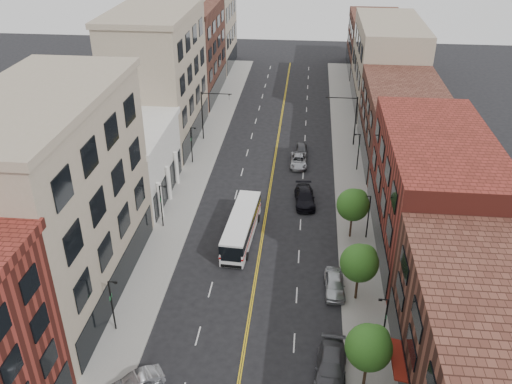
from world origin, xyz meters
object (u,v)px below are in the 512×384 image
(car_parked_far, at_px, (334,284))
(car_lane_behind, at_px, (251,203))
(car_lane_c, at_px, (302,149))
(city_bus, at_px, (241,226))
(car_angle_b, at_px, (137,383))
(car_lane_b, at_px, (299,161))
(car_lane_a, at_px, (305,197))
(car_parked_mid, at_px, (331,367))

(car_parked_far, xyz_separation_m, car_lane_behind, (-9.20, 13.74, 0.03))
(car_lane_behind, bearing_deg, car_lane_c, -108.81)
(city_bus, relative_size, car_lane_behind, 2.24)
(car_angle_b, relative_size, car_lane_b, 0.83)
(car_parked_far, bearing_deg, car_lane_a, 99.03)
(car_lane_a, relative_size, car_lane_b, 1.14)
(car_angle_b, relative_size, car_lane_c, 1.01)
(city_bus, distance_m, car_angle_b, 21.15)
(car_lane_behind, relative_size, car_lane_b, 1.01)
(car_parked_mid, relative_size, car_lane_behind, 1.13)
(city_bus, xyz_separation_m, car_parked_far, (9.55, -7.64, -0.85))
(city_bus, height_order, car_parked_far, city_bus)
(car_lane_c, bearing_deg, car_lane_behind, -109.94)
(car_parked_mid, distance_m, car_parked_far, 10.05)
(car_lane_b, bearing_deg, car_angle_b, -106.91)
(car_angle_b, height_order, car_parked_far, car_parked_far)
(car_lane_b, bearing_deg, car_lane_c, 83.63)
(city_bus, relative_size, car_angle_b, 2.75)
(car_parked_far, bearing_deg, car_lane_behind, 121.85)
(city_bus, relative_size, car_lane_c, 2.78)
(car_angle_b, height_order, car_lane_behind, car_lane_behind)
(car_angle_b, height_order, car_lane_c, car_lane_c)
(car_parked_mid, relative_size, car_lane_a, 1.01)
(city_bus, xyz_separation_m, car_lane_a, (6.49, 8.13, -0.83))
(city_bus, xyz_separation_m, car_lane_behind, (0.35, 6.10, -0.82))
(car_parked_far, distance_m, car_lane_a, 16.07)
(car_lane_a, bearing_deg, car_lane_behind, -166.89)
(car_parked_far, bearing_deg, car_angle_b, -141.06)
(car_angle_b, height_order, car_lane_b, car_lane_b)
(car_parked_mid, xyz_separation_m, car_lane_a, (-2.52, 25.81, -0.01))
(car_parked_mid, bearing_deg, car_lane_b, 100.94)
(car_lane_a, height_order, car_lane_b, car_lane_a)
(car_lane_a, bearing_deg, car_angle_b, -117.51)
(car_lane_behind, distance_m, car_lane_a, 6.46)
(car_lane_behind, xyz_separation_m, car_lane_c, (5.41, 15.69, -0.13))
(car_lane_behind, xyz_separation_m, car_lane_a, (6.14, 2.03, -0.01))
(car_angle_b, bearing_deg, car_lane_behind, 132.01)
(car_angle_b, distance_m, car_parked_far, 19.58)
(car_parked_mid, xyz_separation_m, car_lane_b, (-3.56, 35.86, -0.14))
(car_angle_b, bearing_deg, city_bus, 129.53)
(car_lane_behind, bearing_deg, car_lane_a, -161.49)
(car_angle_b, relative_size, car_lane_a, 0.72)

